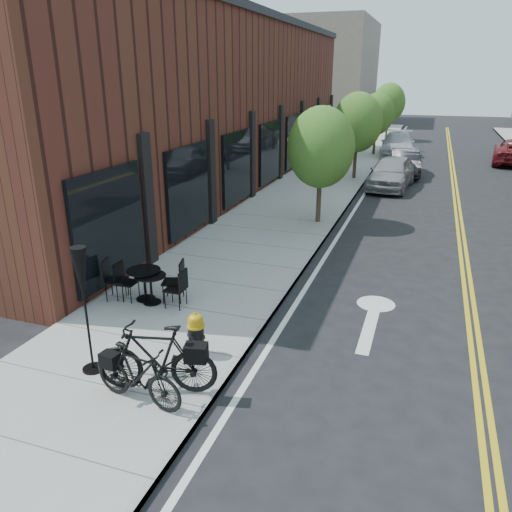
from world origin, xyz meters
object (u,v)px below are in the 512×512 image
at_px(fire_hydrant, 196,335).
at_px(bistro_set_c, 144,280).
at_px(patio_umbrella, 82,284).
at_px(parked_car_a, 391,173).
at_px(bicycle_right, 138,375).
at_px(bistro_set_b, 151,285).
at_px(parked_car_c, 398,145).
at_px(parked_car_b, 405,162).
at_px(bicycle_left, 156,358).

distance_m(fire_hydrant, bistro_set_c, 2.72).
bearing_deg(patio_umbrella, fire_hydrant, 34.76).
bearing_deg(parked_car_a, bistro_set_c, -101.05).
height_order(bicycle_right, parked_car_a, parked_car_a).
bearing_deg(parked_car_a, patio_umbrella, -96.48).
bearing_deg(bistro_set_b, fire_hydrant, -42.35).
bearing_deg(patio_umbrella, parked_car_c, 83.44).
bearing_deg(parked_car_c, parked_car_a, -90.74).
relative_size(bistro_set_c, parked_car_b, 0.45).
xyz_separation_m(bicycle_left, bistro_set_c, (-1.97, 2.91, -0.12)).
xyz_separation_m(fire_hydrant, bistro_set_c, (-2.09, 1.75, 0.07)).
distance_m(bistro_set_b, parked_car_b, 18.18).
relative_size(patio_umbrella, parked_car_a, 0.53).
bearing_deg(bicycle_right, patio_umbrella, 75.59).
bearing_deg(patio_umbrella, bicycle_left, -6.43).
bearing_deg(parked_car_b, bistro_set_c, -110.73).
bearing_deg(parked_car_c, fire_hydrant, -96.81).
height_order(bicycle_left, patio_umbrella, patio_umbrella).
bearing_deg(bistro_set_c, parked_car_a, 58.12).
bearing_deg(patio_umbrella, parked_car_a, 78.39).
height_order(bicycle_left, parked_car_a, parked_car_a).
height_order(bicycle_left, bistro_set_b, bicycle_left).
bearing_deg(patio_umbrella, bicycle_right, -23.04).
bearing_deg(patio_umbrella, parked_car_b, 79.29).
bearing_deg(parked_car_c, bistro_set_b, -101.48).
bearing_deg(parked_car_b, parked_car_c, 90.96).
distance_m(fire_hydrant, bicycle_left, 1.19).
xyz_separation_m(bicycle_right, patio_umbrella, (-1.23, 0.52, 1.10)).
height_order(bistro_set_b, parked_car_b, parked_car_b).
bearing_deg(bistro_set_b, bicycle_left, -59.20).
distance_m(bistro_set_b, parked_car_c, 24.08).
bearing_deg(parked_car_c, bicycle_right, -97.09).
relative_size(patio_umbrella, parked_car_b, 0.57).
bearing_deg(bicycle_right, parked_car_a, 1.31).
distance_m(bicycle_left, bistro_set_c, 3.52).
xyz_separation_m(bicycle_left, parked_car_b, (2.50, 20.47, -0.06)).
height_order(patio_umbrella, parked_car_c, patio_umbrella).
xyz_separation_m(bicycle_left, patio_umbrella, (-1.34, 0.15, 1.01)).
distance_m(fire_hydrant, parked_car_b, 19.45).
height_order(parked_car_a, parked_car_c, parked_car_c).
height_order(bistro_set_c, parked_car_c, parked_car_c).
bearing_deg(bicycle_right, fire_hydrant, 0.13).
relative_size(bicycle_right, parked_car_a, 0.38).
height_order(bicycle_left, parked_car_c, parked_car_c).
distance_m(parked_car_a, parked_car_b, 3.47).
relative_size(patio_umbrella, parked_car_c, 0.45).
bearing_deg(parked_car_b, bistro_set_b, -109.95).
bearing_deg(bicycle_left, parked_car_c, 163.07).
distance_m(bistro_set_c, patio_umbrella, 3.05).
xyz_separation_m(parked_car_b, parked_car_c, (-0.80, 6.15, 0.08)).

